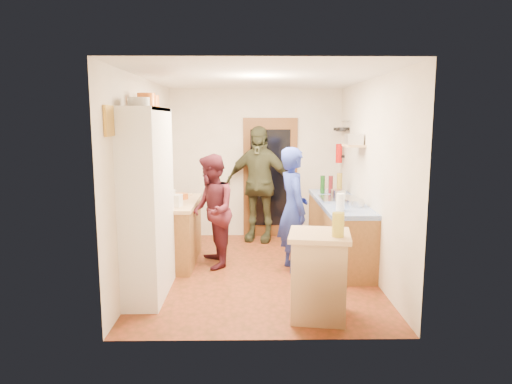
{
  "coord_description": "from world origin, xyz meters",
  "views": [
    {
      "loc": [
        -0.12,
        -6.04,
        2.05
      ],
      "look_at": [
        -0.03,
        0.15,
        1.08
      ],
      "focal_mm": 32.0,
      "sensor_mm": 36.0,
      "label": 1
    }
  ],
  "objects_px": {
    "island_base": "(319,278)",
    "person_left": "(213,211)",
    "person_hob": "(296,210)",
    "hutch_body": "(148,203)",
    "person_back": "(259,184)",
    "right_counter_base": "(339,232)"
  },
  "relations": [
    {
      "from": "hutch_body",
      "to": "person_hob",
      "type": "relative_size",
      "value": 1.29
    },
    {
      "from": "hutch_body",
      "to": "person_back",
      "type": "bearing_deg",
      "value": 61.15
    },
    {
      "from": "right_counter_base",
      "to": "person_left",
      "type": "distance_m",
      "value": 1.88
    },
    {
      "from": "hutch_body",
      "to": "island_base",
      "type": "distance_m",
      "value": 2.13
    },
    {
      "from": "right_counter_base",
      "to": "person_hob",
      "type": "bearing_deg",
      "value": -146.83
    },
    {
      "from": "person_back",
      "to": "right_counter_base",
      "type": "bearing_deg",
      "value": -27.0
    },
    {
      "from": "person_left",
      "to": "hutch_body",
      "type": "bearing_deg",
      "value": -43.71
    },
    {
      "from": "right_counter_base",
      "to": "person_hob",
      "type": "distance_m",
      "value": 0.92
    },
    {
      "from": "person_hob",
      "to": "person_back",
      "type": "xyz_separation_m",
      "value": [
        -0.47,
        1.59,
        0.13
      ]
    },
    {
      "from": "right_counter_base",
      "to": "person_left",
      "type": "xyz_separation_m",
      "value": [
        -1.83,
        -0.24,
        0.38
      ]
    },
    {
      "from": "right_counter_base",
      "to": "person_back",
      "type": "relative_size",
      "value": 1.12
    },
    {
      "from": "hutch_body",
      "to": "person_hob",
      "type": "xyz_separation_m",
      "value": [
        1.82,
        0.85,
        -0.25
      ]
    },
    {
      "from": "hutch_body",
      "to": "right_counter_base",
      "type": "height_order",
      "value": "hutch_body"
    },
    {
      "from": "person_hob",
      "to": "person_left",
      "type": "height_order",
      "value": "person_hob"
    },
    {
      "from": "person_left",
      "to": "person_back",
      "type": "relative_size",
      "value": 0.81
    },
    {
      "from": "person_back",
      "to": "person_hob",
      "type": "bearing_deg",
      "value": -55.72
    },
    {
      "from": "island_base",
      "to": "person_left",
      "type": "height_order",
      "value": "person_left"
    },
    {
      "from": "person_hob",
      "to": "hutch_body",
      "type": "bearing_deg",
      "value": 102.81
    },
    {
      "from": "hutch_body",
      "to": "right_counter_base",
      "type": "relative_size",
      "value": 1.0
    },
    {
      "from": "hutch_body",
      "to": "person_left",
      "type": "relative_size",
      "value": 1.38
    },
    {
      "from": "island_base",
      "to": "person_back",
      "type": "height_order",
      "value": "person_back"
    },
    {
      "from": "right_counter_base",
      "to": "person_left",
      "type": "height_order",
      "value": "person_left"
    }
  ]
}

